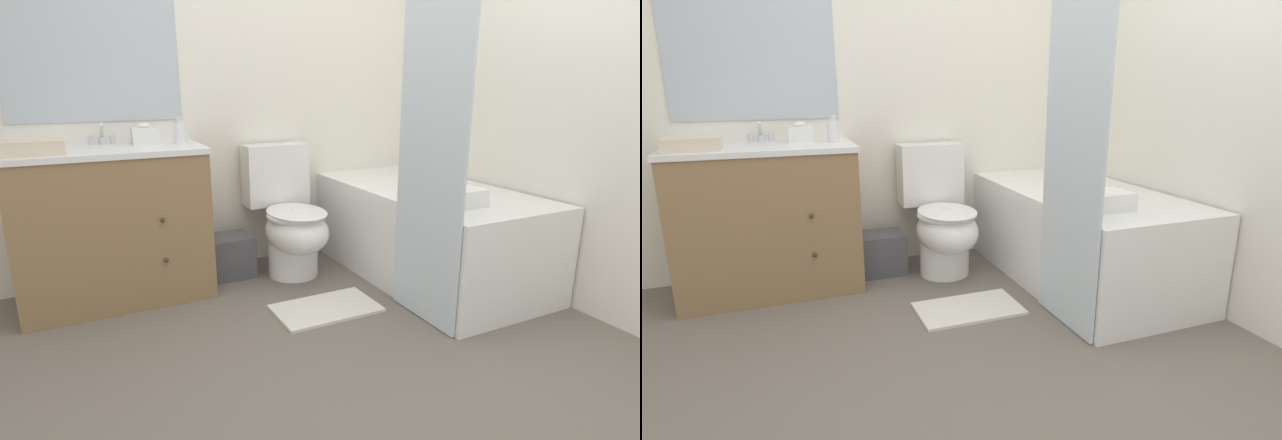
{
  "view_description": "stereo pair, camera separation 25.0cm",
  "coord_description": "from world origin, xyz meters",
  "views": [
    {
      "loc": [
        -1.0,
        -1.39,
        1.17
      ],
      "look_at": [
        0.09,
        0.77,
        0.5
      ],
      "focal_mm": 28.0,
      "sensor_mm": 36.0,
      "label": 1
    },
    {
      "loc": [
        -0.77,
        -1.49,
        1.17
      ],
      "look_at": [
        0.09,
        0.77,
        0.5
      ],
      "focal_mm": 28.0,
      "sensor_mm": 36.0,
      "label": 2
    }
  ],
  "objects": [
    {
      "name": "bathtub",
      "position": [
        0.92,
        0.96,
        0.28
      ],
      "size": [
        0.78,
        1.51,
        0.56
      ],
      "color": "white",
      "rests_on": "ground_plane"
    },
    {
      "name": "wall_back",
      "position": [
        -0.01,
        1.73,
        1.25
      ],
      "size": [
        8.0,
        0.06,
        2.5
      ],
      "color": "white",
      "rests_on": "ground_plane"
    },
    {
      "name": "soap_dispenser",
      "position": [
        -0.44,
        1.47,
        0.91
      ],
      "size": [
        0.07,
        0.07,
        0.15
      ],
      "color": "silver",
      "rests_on": "vanity_cabinet"
    },
    {
      "name": "vanity_cabinet",
      "position": [
        -0.83,
        1.45,
        0.43
      ],
      "size": [
        0.98,
        0.55,
        0.84
      ],
      "color": "olive",
      "rests_on": "ground_plane"
    },
    {
      "name": "hand_towel_folded",
      "position": [
        -1.15,
        1.33,
        0.88
      ],
      "size": [
        0.27,
        0.16,
        0.07
      ],
      "color": "beige",
      "rests_on": "vanity_cabinet"
    },
    {
      "name": "wastebasket",
      "position": [
        -0.19,
        1.48,
        0.13
      ],
      "size": [
        0.28,
        0.24,
        0.26
      ],
      "color": "#4C4C51",
      "rests_on": "ground_plane"
    },
    {
      "name": "shower_curtain",
      "position": [
        0.52,
        0.47,
        0.98
      ],
      "size": [
        0.01,
        0.49,
        1.95
      ],
      "color": "silver",
      "rests_on": "ground_plane"
    },
    {
      "name": "wall_right",
      "position": [
        1.35,
        0.85,
        1.25
      ],
      "size": [
        0.05,
        2.71,
        2.5
      ],
      "color": "white",
      "rests_on": "ground_plane"
    },
    {
      "name": "toilet",
      "position": [
        0.18,
        1.37,
        0.35
      ],
      "size": [
        0.41,
        0.67,
        0.79
      ],
      "color": "white",
      "rests_on": "ground_plane"
    },
    {
      "name": "ground_plane",
      "position": [
        0.0,
        0.0,
        0.0
      ],
      "size": [
        14.0,
        14.0,
        0.0
      ],
      "primitive_type": "plane",
      "color": "#6B6056"
    },
    {
      "name": "bath_towel_folded",
      "position": [
        0.74,
        0.53,
        0.6
      ],
      "size": [
        0.29,
        0.19,
        0.09
      ],
      "color": "white",
      "rests_on": "bathtub"
    },
    {
      "name": "sink_faucet",
      "position": [
        -0.83,
        1.63,
        0.88
      ],
      "size": [
        0.14,
        0.12,
        0.12
      ],
      "color": "silver",
      "rests_on": "vanity_cabinet"
    },
    {
      "name": "tissue_box",
      "position": [
        -0.61,
        1.55,
        0.89
      ],
      "size": [
        0.14,
        0.12,
        0.11
      ],
      "color": "white",
      "rests_on": "vanity_cabinet"
    },
    {
      "name": "bath_mat",
      "position": [
        0.13,
        0.78,
        0.01
      ],
      "size": [
        0.55,
        0.33,
        0.02
      ],
      "color": "silver",
      "rests_on": "ground_plane"
    }
  ]
}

